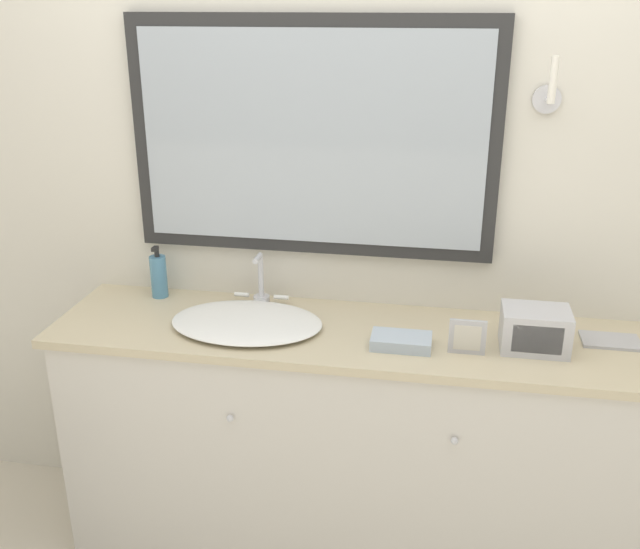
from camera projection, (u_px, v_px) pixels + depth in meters
wall_back at (362, 204)px, 2.55m from camera, size 8.00×0.18×2.55m
vanity_counter at (349, 445)px, 2.58m from camera, size 2.06×0.52×0.92m
sink_basin at (247, 321)px, 2.45m from camera, size 0.52×0.42×0.20m
soap_bottle at (159, 276)px, 2.67m from camera, size 0.06×0.06×0.20m
appliance_box at (535, 330)px, 2.27m from camera, size 0.21×0.16×0.14m
picture_frame at (467, 337)px, 2.25m from camera, size 0.12×0.01×0.12m
hand_towel_near_sink at (401, 341)px, 2.30m from camera, size 0.19×0.12×0.04m
metal_tray at (610, 341)px, 2.34m from camera, size 0.19×0.12×0.01m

